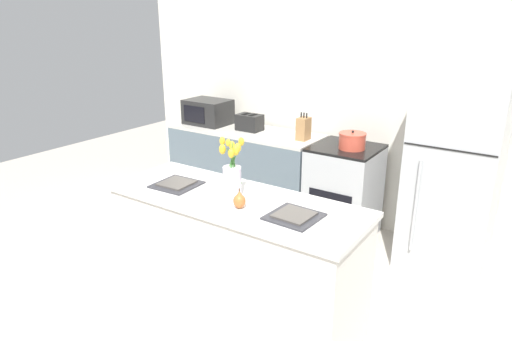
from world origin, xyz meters
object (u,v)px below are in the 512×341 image
object	(u,v)px
stove_range	(343,192)
plate_setting_right	(294,216)
microwave	(208,112)
refrigerator	(454,166)
knife_block	(303,129)
pear_figurine	(239,200)
flower_vase	(232,174)
cooking_pot	(352,141)
plate_setting_left	(177,184)
toaster	(250,122)

from	to	relation	value
stove_range	plate_setting_right	world-z (taller)	plate_setting_right
plate_setting_right	microwave	bearing A→B (deg)	141.12
refrigerator	knife_block	bearing A→B (deg)	-179.66
pear_figurine	plate_setting_right	distance (m)	0.36
flower_vase	knife_block	distance (m)	1.61
knife_block	cooking_pot	bearing A→B (deg)	-2.93
plate_setting_right	knife_block	bearing A→B (deg)	116.88
plate_setting_left	knife_block	bearing A→B (deg)	85.53
refrigerator	plate_setting_left	distance (m)	2.25
toaster	flower_vase	bearing A→B (deg)	-58.59
stove_range	microwave	xyz separation A→B (m)	(-1.66, -0.00, 0.59)
stove_range	cooking_pot	world-z (taller)	cooking_pot
pear_figurine	cooking_pot	xyz separation A→B (m)	(0.04, 1.68, 0.01)
plate_setting_left	microwave	size ratio (longest dim) A/B	0.64
cooking_pot	microwave	bearing A→B (deg)	178.89
plate_setting_left	microwave	world-z (taller)	microwave
stove_range	plate_setting_right	distance (m)	1.76
flower_vase	toaster	world-z (taller)	flower_vase
stove_range	knife_block	xyz separation A→B (m)	(-0.45, -0.01, 0.56)
refrigerator	knife_block	distance (m)	1.41
stove_range	cooking_pot	distance (m)	0.53
plate_setting_right	toaster	xyz separation A→B (m)	(-1.49, 1.66, 0.06)
flower_vase	cooking_pot	world-z (taller)	flower_vase
stove_range	refrigerator	size ratio (longest dim) A/B	0.50
plate_setting_right	cooking_pot	distance (m)	1.65
cooking_pot	knife_block	bearing A→B (deg)	177.07
stove_range	cooking_pot	size ratio (longest dim) A/B	3.67
plate_setting_right	plate_setting_left	bearing A→B (deg)	180.00
pear_figurine	plate_setting_left	xyz separation A→B (m)	(-0.60, 0.07, -0.04)
stove_range	cooking_pot	xyz separation A→B (m)	(0.07, -0.03, 0.53)
flower_vase	cooking_pot	bearing A→B (deg)	82.81
microwave	knife_block	distance (m)	1.21
refrigerator	plate_setting_right	bearing A→B (deg)	-109.07
toaster	microwave	size ratio (longest dim) A/B	0.58
flower_vase	plate_setting_right	size ratio (longest dim) A/B	1.33
plate_setting_left	pear_figurine	bearing A→B (deg)	-6.54
toaster	cooking_pot	world-z (taller)	same
flower_vase	plate_setting_left	bearing A→B (deg)	-172.41
toaster	cooking_pot	size ratio (longest dim) A/B	1.13
pear_figurine	plate_setting_right	bearing A→B (deg)	11.03
pear_figurine	plate_setting_left	size ratio (longest dim) A/B	0.43
plate_setting_right	cooking_pot	size ratio (longest dim) A/B	1.25
cooking_pot	plate_setting_left	bearing A→B (deg)	-111.84
stove_range	plate_setting_left	bearing A→B (deg)	-109.38
flower_vase	toaster	size ratio (longest dim) A/B	1.47
plate_setting_left	toaster	bearing A→B (deg)	107.58
refrigerator	microwave	size ratio (longest dim) A/B	3.74
plate_setting_right	refrigerator	bearing A→B (deg)	70.93
flower_vase	plate_setting_right	world-z (taller)	flower_vase
flower_vase	microwave	distance (m)	2.21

